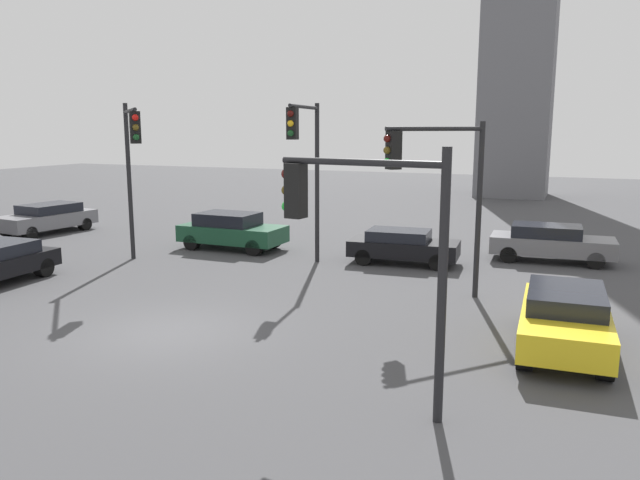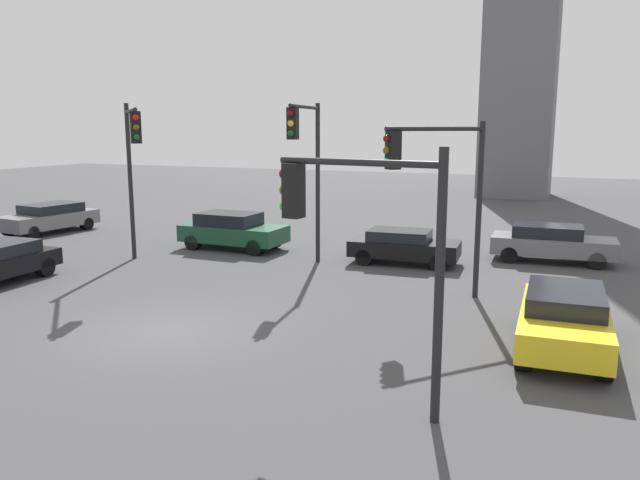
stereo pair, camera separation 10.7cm
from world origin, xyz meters
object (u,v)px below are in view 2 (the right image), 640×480
Objects in this scene: car_7 at (564,318)px; traffic_light_2 at (132,152)px; car_0 at (552,242)px; traffic_light_0 at (307,151)px; traffic_light_3 at (438,175)px; car_1 at (232,230)px; traffic_light_1 at (359,225)px; car_4 at (403,246)px; car_3 at (49,217)px.

traffic_light_2 is at bearing -103.85° from car_7.
car_0 reaches higher than car_7.
car_0 is (7.81, 4.67, -3.38)m from traffic_light_0.
car_1 is (-9.39, 4.69, -2.86)m from traffic_light_3.
traffic_light_3 is at bearing -80.35° from traffic_light_1.
traffic_light_3 is 10.88m from car_1.
car_1 is at bearing 175.76° from car_4.
traffic_light_3 is 1.19× the size of car_1.
traffic_light_0 is 1.25× the size of traffic_light_1.
traffic_light_2 is at bearing -25.41° from traffic_light_1.
traffic_light_3 reaches higher than car_4.
car_7 is at bearing 52.43° from traffic_light_0.
traffic_light_1 is 6.89m from traffic_light_3.
car_7 is at bearing 78.62° from car_3.
traffic_light_2 reaches higher than car_7.
traffic_light_1 is 14.50m from car_0.
traffic_light_1 is 13.06m from traffic_light_2.
car_7 is (12.89, -7.28, -0.04)m from car_1.
car_4 is at bearing -144.02° from car_7.
traffic_light_3 reaches higher than car_0.
traffic_light_3 is at bearing -25.87° from car_1.
traffic_light_0 is 4.98m from car_4.
car_0 is at bearing 12.14° from car_1.
traffic_light_0 is 10.50m from car_7.
car_4 is at bearing -70.13° from traffic_light_1.
traffic_light_3 is 1.15× the size of car_0.
traffic_light_0 is 10.75m from traffic_light_1.
traffic_light_2 is at bearing -157.27° from car_4.
traffic_light_3 is 5.23m from car_7.
car_3 reaches higher than car_7.
traffic_light_3 is at bearing -128.63° from car_7.
traffic_light_1 reaches higher than car_0.
traffic_light_0 is at bearing -26.26° from car_1.
car_1 is (-9.54, 11.57, -2.48)m from traffic_light_1.
traffic_light_3 is 20.24m from car_3.
traffic_light_0 is 1.31× the size of car_0.
car_0 is at bearing -177.70° from car_7.
car_4 is 0.92× the size of car_7.
car_1 is 7.19m from car_4.
car_7 is (5.70, -7.29, 0.07)m from car_4.
traffic_light_2 is at bearing -50.39° from traffic_light_3.
car_7 is at bearing -28.82° from car_1.
car_3 is at bearing -62.14° from traffic_light_3.
car_3 is (-22.22, -2.40, -0.00)m from car_0.
car_1 is (-4.34, 2.20, -3.33)m from traffic_light_0.
car_3 is at bearing -105.79° from traffic_light_0.
traffic_light_3 is 1.10× the size of car_3.
traffic_light_3 is (5.05, -2.48, -0.47)m from traffic_light_0.
traffic_light_1 is at bearing -49.84° from car_1.
car_0 is 0.96× the size of car_3.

